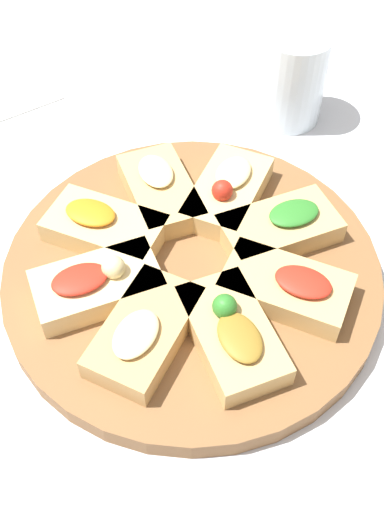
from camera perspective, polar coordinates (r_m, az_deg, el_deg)
name	(u,v)px	position (r m, az deg, el deg)	size (l,w,h in m)	color
ground_plane	(192,278)	(0.58, 0.00, -2.11)	(3.00, 3.00, 0.00)	silver
serving_board	(192,271)	(0.57, 0.00, -1.45)	(0.36, 0.36, 0.02)	brown
focaccia_slice_0	(228,191)	(0.61, 3.42, 6.20)	(0.11, 0.13, 0.04)	#DBB775
focaccia_slice_1	(160,190)	(0.61, -3.04, 6.31)	(0.08, 0.12, 0.03)	tan
focaccia_slice_2	(104,227)	(0.58, -8.38, 2.78)	(0.13, 0.11, 0.03)	#DBB775
focaccia_slice_3	(97,284)	(0.54, -9.03, -2.64)	(0.12, 0.08, 0.04)	#E5C689
focaccia_slice_4	(144,331)	(0.51, -4.55, -7.17)	(0.12, 0.13, 0.03)	tan
focaccia_slice_5	(232,333)	(0.51, 3.82, -7.30)	(0.08, 0.12, 0.04)	tan
focaccia_slice_6	(287,287)	(0.54, 9.03, -2.95)	(0.13, 0.11, 0.03)	tan
focaccia_slice_7	(280,227)	(0.58, 8.40, 2.74)	(0.12, 0.08, 0.03)	tan
water_glass	(292,78)	(0.74, 9.54, 16.34)	(0.08, 0.08, 0.11)	silver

